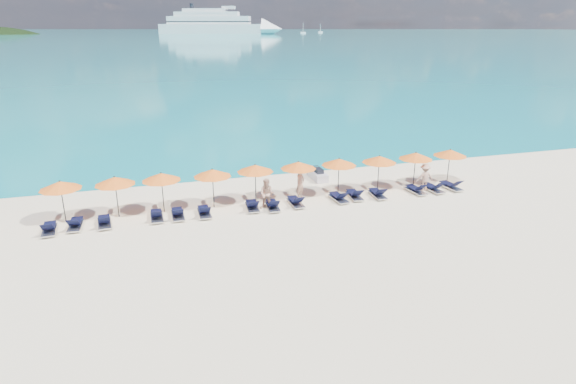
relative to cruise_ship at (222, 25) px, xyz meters
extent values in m
plane|color=beige|center=(-80.44, -518.91, -9.52)|extent=(1400.00, 1400.00, 0.00)
cube|color=#1FA9B2|center=(-80.44, 141.09, -9.51)|extent=(1600.00, 1300.00, 0.01)
cube|color=silver|center=(-10.84, 4.35, -4.54)|extent=(109.01, 59.22, 9.95)
cone|color=silver|center=(50.12, -20.10, -4.54)|extent=(28.47, 28.47, 21.89)
cube|color=silver|center=(-12.69, 5.09, 4.42)|extent=(87.58, 48.30, 7.96)
cube|color=silver|center=(-14.53, 5.83, 10.39)|extent=(68.55, 39.12, 4.98)
cube|color=silver|center=(-16.38, 6.57, 14.37)|extent=(47.12, 28.20, 3.48)
cube|color=black|center=(-12.69, 5.09, 2.92)|extent=(88.67, 48.89, 0.90)
cube|color=black|center=(-12.69, 5.09, 6.41)|extent=(86.49, 47.71, 0.90)
cylinder|color=black|center=(-29.13, 11.68, 18.35)|extent=(4.38, 4.38, 5.47)
cube|color=silver|center=(127.49, 41.99, -8.74)|extent=(5.86, 1.95, 1.56)
cylinder|color=silver|center=(127.49, 41.99, -3.66)|extent=(0.35, 0.35, 9.76)
cube|color=silver|center=(93.04, 5.23, -8.70)|extent=(6.12, 2.04, 1.63)
cylinder|color=silver|center=(93.04, 5.23, -3.40)|extent=(0.37, 0.37, 10.20)
cube|color=silver|center=(-76.82, -510.63, -9.25)|extent=(0.81, 2.13, 0.49)
cube|color=black|center=(-76.82, -510.81, -8.90)|extent=(0.45, 0.89, 0.31)
cylinder|color=black|center=(-76.82, -510.10, -8.76)|extent=(0.49, 0.06, 0.05)
imported|color=tan|center=(-79.06, -513.80, -8.64)|extent=(0.77, 0.71, 1.76)
imported|color=tan|center=(-81.39, -515.06, -8.63)|extent=(0.99, 0.84, 1.77)
imported|color=tan|center=(-71.30, -514.74, -8.66)|extent=(1.15, 0.62, 1.71)
cylinder|color=black|center=(-91.93, -513.84, -8.42)|extent=(0.05, 0.05, 2.20)
cone|color=orange|center=(-91.93, -513.84, -7.50)|extent=(2.10, 2.10, 0.42)
sphere|color=black|center=(-91.93, -513.84, -7.28)|extent=(0.08, 0.08, 0.08)
cylinder|color=black|center=(-89.30, -513.84, -8.42)|extent=(0.05, 0.05, 2.20)
cone|color=orange|center=(-89.30, -513.84, -7.50)|extent=(2.10, 2.10, 0.42)
sphere|color=black|center=(-89.30, -513.84, -7.28)|extent=(0.08, 0.08, 0.08)
cylinder|color=black|center=(-86.93, -513.83, -8.42)|extent=(0.05, 0.05, 2.20)
cone|color=orange|center=(-86.93, -513.83, -7.50)|extent=(2.10, 2.10, 0.42)
sphere|color=black|center=(-86.93, -513.83, -7.28)|extent=(0.08, 0.08, 0.08)
cylinder|color=black|center=(-84.20, -513.90, -8.42)|extent=(0.05, 0.05, 2.20)
cone|color=orange|center=(-84.20, -513.90, -7.50)|extent=(2.10, 2.10, 0.42)
sphere|color=black|center=(-84.20, -513.90, -7.28)|extent=(0.08, 0.08, 0.08)
cylinder|color=black|center=(-81.73, -513.70, -8.42)|extent=(0.05, 0.05, 2.20)
cone|color=orange|center=(-81.73, -513.70, -7.50)|extent=(2.10, 2.10, 0.42)
sphere|color=black|center=(-81.73, -513.70, -7.28)|extent=(0.08, 0.08, 0.08)
cylinder|color=black|center=(-79.18, -513.79, -8.42)|extent=(0.05, 0.05, 2.20)
cone|color=orange|center=(-79.18, -513.79, -7.50)|extent=(2.10, 2.10, 0.42)
sphere|color=black|center=(-79.18, -513.79, -7.28)|extent=(0.08, 0.08, 0.08)
cylinder|color=black|center=(-76.66, -513.85, -8.42)|extent=(0.05, 0.05, 2.20)
cone|color=orange|center=(-76.66, -513.85, -7.50)|extent=(2.10, 2.10, 0.42)
sphere|color=black|center=(-76.66, -513.85, -7.28)|extent=(0.08, 0.08, 0.08)
cylinder|color=black|center=(-74.07, -513.96, -8.42)|extent=(0.05, 0.05, 2.20)
cone|color=orange|center=(-74.07, -513.96, -7.50)|extent=(2.10, 2.10, 0.42)
sphere|color=black|center=(-74.07, -513.96, -7.28)|extent=(0.08, 0.08, 0.08)
cylinder|color=black|center=(-71.53, -513.89, -8.42)|extent=(0.05, 0.05, 2.20)
cone|color=orange|center=(-71.53, -513.89, -7.50)|extent=(2.10, 2.10, 0.42)
sphere|color=black|center=(-71.53, -513.89, -7.28)|extent=(0.08, 0.08, 0.08)
cylinder|color=black|center=(-69.02, -513.83, -8.42)|extent=(0.05, 0.05, 2.20)
cone|color=orange|center=(-69.02, -513.83, -7.50)|extent=(2.10, 2.10, 0.42)
sphere|color=black|center=(-69.02, -513.83, -7.28)|extent=(0.08, 0.08, 0.08)
cube|color=silver|center=(-92.53, -515.10, -9.38)|extent=(0.72, 1.73, 0.06)
cube|color=black|center=(-92.54, -514.85, -9.22)|extent=(0.61, 1.13, 0.04)
cube|color=black|center=(-92.50, -515.65, -8.97)|extent=(0.58, 0.57, 0.43)
cube|color=silver|center=(-91.35, -514.85, -9.38)|extent=(0.69, 1.72, 0.06)
cube|color=black|center=(-91.34, -514.60, -9.22)|extent=(0.59, 1.12, 0.04)
cube|color=black|center=(-91.37, -515.40, -8.97)|extent=(0.57, 0.56, 0.43)
cube|color=silver|center=(-89.97, -514.95, -9.38)|extent=(0.76, 1.75, 0.06)
cube|color=black|center=(-89.99, -514.70, -9.22)|extent=(0.64, 1.14, 0.04)
cube|color=black|center=(-89.92, -515.50, -8.97)|extent=(0.59, 0.58, 0.43)
cube|color=silver|center=(-87.36, -514.86, -9.38)|extent=(0.64, 1.71, 0.06)
cube|color=black|center=(-87.37, -514.61, -9.22)|extent=(0.56, 1.11, 0.04)
cube|color=black|center=(-87.36, -515.41, -8.97)|extent=(0.56, 0.54, 0.43)
cube|color=silver|center=(-86.28, -514.92, -9.38)|extent=(0.62, 1.70, 0.06)
cube|color=black|center=(-86.28, -514.67, -9.22)|extent=(0.55, 1.10, 0.04)
cube|color=black|center=(-86.28, -515.47, -8.97)|extent=(0.55, 0.54, 0.43)
cube|color=silver|center=(-84.88, -515.02, -9.38)|extent=(0.63, 1.71, 0.06)
cube|color=black|center=(-84.88, -514.77, -9.22)|extent=(0.56, 1.10, 0.04)
cube|color=black|center=(-84.89, -515.57, -8.97)|extent=(0.55, 0.54, 0.43)
cube|color=silver|center=(-82.21, -514.88, -9.38)|extent=(0.75, 1.74, 0.06)
cube|color=black|center=(-82.19, -514.63, -9.22)|extent=(0.63, 1.14, 0.04)
cube|color=black|center=(-82.25, -515.43, -8.97)|extent=(0.59, 0.58, 0.43)
cube|color=silver|center=(-81.11, -515.13, -9.38)|extent=(0.76, 1.74, 0.06)
cube|color=black|center=(-81.09, -514.89, -9.22)|extent=(0.64, 1.14, 0.04)
cube|color=black|center=(-81.15, -515.68, -8.97)|extent=(0.59, 0.58, 0.43)
cube|color=silver|center=(-79.70, -514.97, -9.38)|extent=(0.63, 1.71, 0.06)
cube|color=black|center=(-79.71, -514.72, -9.22)|extent=(0.56, 1.10, 0.04)
cube|color=black|center=(-79.70, -515.52, -8.97)|extent=(0.55, 0.54, 0.43)
cube|color=silver|center=(-77.08, -514.99, -9.38)|extent=(0.74, 1.74, 0.06)
cube|color=black|center=(-77.10, -514.74, -9.22)|extent=(0.63, 1.14, 0.04)
cube|color=black|center=(-77.04, -515.54, -8.97)|extent=(0.59, 0.58, 0.43)
cube|color=silver|center=(-76.01, -514.84, -9.38)|extent=(0.78, 1.75, 0.06)
cube|color=black|center=(-75.99, -514.59, -9.22)|extent=(0.65, 1.15, 0.04)
cube|color=black|center=(-76.06, -515.39, -8.97)|extent=(0.60, 0.59, 0.43)
cube|color=silver|center=(-74.60, -515.03, -9.38)|extent=(0.75, 1.74, 0.06)
cube|color=black|center=(-74.58, -514.78, -9.22)|extent=(0.63, 1.14, 0.04)
cube|color=black|center=(-74.65, -515.58, -8.97)|extent=(0.59, 0.58, 0.43)
cube|color=silver|center=(-72.04, -515.03, -9.38)|extent=(0.75, 1.74, 0.06)
cube|color=black|center=(-72.06, -514.78, -9.22)|extent=(0.64, 1.14, 0.04)
cube|color=black|center=(-71.99, -515.58, -8.97)|extent=(0.59, 0.58, 0.43)
cube|color=silver|center=(-70.86, -515.06, -9.38)|extent=(0.75, 1.74, 0.06)
cube|color=black|center=(-70.88, -514.81, -9.22)|extent=(0.64, 1.14, 0.04)
cube|color=black|center=(-70.81, -515.60, -8.97)|extent=(0.59, 0.58, 0.43)
cube|color=silver|center=(-69.54, -515.00, -9.38)|extent=(0.79, 1.75, 0.06)
cube|color=black|center=(-69.57, -514.75, -9.22)|extent=(0.66, 1.15, 0.04)
cube|color=black|center=(-69.49, -515.55, -8.97)|extent=(0.60, 0.59, 0.43)
camera|label=1|loc=(-87.45, -539.37, 0.24)|focal=30.00mm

